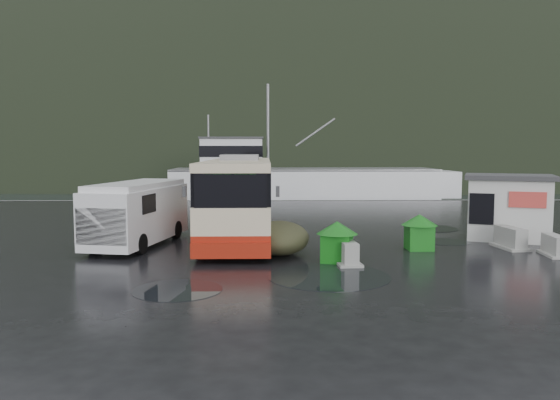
{
  "coord_description": "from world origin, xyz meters",
  "views": [
    {
      "loc": [
        0.38,
        -20.56,
        3.8
      ],
      "look_at": [
        0.79,
        2.07,
        1.7
      ],
      "focal_mm": 35.0,
      "sensor_mm": 36.0,
      "label": 1
    }
  ],
  "objects_px": {
    "ticket_kiosk": "(507,239)",
    "jersey_barrier_b": "(510,248)",
    "fishing_trawler": "(303,191)",
    "white_van": "(139,245)",
    "coach_bus": "(240,235)",
    "dome_tent": "(279,254)",
    "jersey_barrier_c": "(554,256)",
    "waste_bin_right": "(337,262)",
    "jersey_barrier_a": "(347,264)",
    "waste_bin_left": "(419,249)"
  },
  "relations": [
    {
      "from": "ticket_kiosk",
      "to": "jersey_barrier_b",
      "type": "bearing_deg",
      "value": -90.01
    },
    {
      "from": "fishing_trawler",
      "to": "white_van",
      "type": "bearing_deg",
      "value": -107.43
    },
    {
      "from": "coach_bus",
      "to": "dome_tent",
      "type": "xyz_separation_m",
      "value": [
        1.68,
        -4.49,
        0.0
      ]
    },
    {
      "from": "ticket_kiosk",
      "to": "jersey_barrier_c",
      "type": "relative_size",
      "value": 2.37
    },
    {
      "from": "waste_bin_right",
      "to": "jersey_barrier_c",
      "type": "relative_size",
      "value": 0.94
    },
    {
      "from": "jersey_barrier_a",
      "to": "fishing_trawler",
      "type": "distance_m",
      "value": 31.56
    },
    {
      "from": "white_van",
      "to": "waste_bin_left",
      "type": "xyz_separation_m",
      "value": [
        10.93,
        -1.2,
        0.0
      ]
    },
    {
      "from": "jersey_barrier_a",
      "to": "jersey_barrier_b",
      "type": "xyz_separation_m",
      "value": [
        6.68,
        2.72,
        0.0
      ]
    },
    {
      "from": "dome_tent",
      "to": "jersey_barrier_a",
      "type": "bearing_deg",
      "value": -37.8
    },
    {
      "from": "dome_tent",
      "to": "jersey_barrier_c",
      "type": "xyz_separation_m",
      "value": [
        9.88,
        -0.49,
        0.0
      ]
    },
    {
      "from": "waste_bin_left",
      "to": "fishing_trawler",
      "type": "xyz_separation_m",
      "value": [
        -2.66,
        29.03,
        0.0
      ]
    },
    {
      "from": "waste_bin_right",
      "to": "dome_tent",
      "type": "bearing_deg",
      "value": 143.13
    },
    {
      "from": "waste_bin_right",
      "to": "ticket_kiosk",
      "type": "distance_m",
      "value": 9.05
    },
    {
      "from": "coach_bus",
      "to": "white_van",
      "type": "xyz_separation_m",
      "value": [
        -3.91,
        -2.49,
        0.0
      ]
    },
    {
      "from": "waste_bin_right",
      "to": "dome_tent",
      "type": "xyz_separation_m",
      "value": [
        -1.93,
        1.45,
        0.0
      ]
    },
    {
      "from": "white_van",
      "to": "jersey_barrier_b",
      "type": "height_order",
      "value": "white_van"
    },
    {
      "from": "waste_bin_left",
      "to": "ticket_kiosk",
      "type": "height_order",
      "value": "ticket_kiosk"
    },
    {
      "from": "white_van",
      "to": "waste_bin_left",
      "type": "distance_m",
      "value": 11.0
    },
    {
      "from": "dome_tent",
      "to": "jersey_barrier_a",
      "type": "relative_size",
      "value": 1.97
    },
    {
      "from": "dome_tent",
      "to": "jersey_barrier_b",
      "type": "distance_m",
      "value": 8.98
    },
    {
      "from": "waste_bin_left",
      "to": "waste_bin_right",
      "type": "xyz_separation_m",
      "value": [
        -3.41,
        -2.25,
        0.0
      ]
    },
    {
      "from": "jersey_barrier_a",
      "to": "white_van",
      "type": "bearing_deg",
      "value": 154.49
    },
    {
      "from": "jersey_barrier_b",
      "to": "jersey_barrier_c",
      "type": "height_order",
      "value": "jersey_barrier_b"
    },
    {
      "from": "jersey_barrier_b",
      "to": "fishing_trawler",
      "type": "distance_m",
      "value": 29.51
    },
    {
      "from": "waste_bin_left",
      "to": "fishing_trawler",
      "type": "height_order",
      "value": "fishing_trawler"
    },
    {
      "from": "coach_bus",
      "to": "dome_tent",
      "type": "bearing_deg",
      "value": -69.93
    },
    {
      "from": "white_van",
      "to": "waste_bin_left",
      "type": "relative_size",
      "value": 4.48
    },
    {
      "from": "ticket_kiosk",
      "to": "fishing_trawler",
      "type": "xyz_separation_m",
      "value": [
        -7.06,
        26.7,
        0.0
      ]
    },
    {
      "from": "jersey_barrier_a",
      "to": "jersey_barrier_c",
      "type": "relative_size",
      "value": 1.04
    },
    {
      "from": "dome_tent",
      "to": "jersey_barrier_b",
      "type": "relative_size",
      "value": 1.85
    },
    {
      "from": "jersey_barrier_b",
      "to": "fishing_trawler",
      "type": "height_order",
      "value": "fishing_trawler"
    },
    {
      "from": "coach_bus",
      "to": "jersey_barrier_c",
      "type": "xyz_separation_m",
      "value": [
        11.57,
        -4.98,
        0.0
      ]
    },
    {
      "from": "waste_bin_left",
      "to": "waste_bin_right",
      "type": "relative_size",
      "value": 0.97
    },
    {
      "from": "waste_bin_right",
      "to": "ticket_kiosk",
      "type": "relative_size",
      "value": 0.4
    },
    {
      "from": "waste_bin_left",
      "to": "coach_bus",
      "type": "bearing_deg",
      "value": 152.26
    },
    {
      "from": "jersey_barrier_c",
      "to": "fishing_trawler",
      "type": "bearing_deg",
      "value": 103.36
    },
    {
      "from": "jersey_barrier_b",
      "to": "coach_bus",
      "type": "bearing_deg",
      "value": 161.69
    },
    {
      "from": "jersey_barrier_b",
      "to": "fishing_trawler",
      "type": "bearing_deg",
      "value": 102.21
    },
    {
      "from": "waste_bin_right",
      "to": "fishing_trawler",
      "type": "bearing_deg",
      "value": 88.62
    },
    {
      "from": "jersey_barrier_a",
      "to": "jersey_barrier_c",
      "type": "distance_m",
      "value": 7.75
    },
    {
      "from": "white_van",
      "to": "jersey_barrier_c",
      "type": "distance_m",
      "value": 15.68
    },
    {
      "from": "waste_bin_left",
      "to": "ticket_kiosk",
      "type": "distance_m",
      "value": 4.98
    },
    {
      "from": "coach_bus",
      "to": "fishing_trawler",
      "type": "bearing_deg",
      "value": 79.75
    },
    {
      "from": "jersey_barrier_b",
      "to": "dome_tent",
      "type": "bearing_deg",
      "value": -173.72
    },
    {
      "from": "ticket_kiosk",
      "to": "jersey_barrier_b",
      "type": "height_order",
      "value": "ticket_kiosk"
    },
    {
      "from": "waste_bin_left",
      "to": "jersey_barrier_c",
      "type": "distance_m",
      "value": 4.72
    },
    {
      "from": "white_van",
      "to": "ticket_kiosk",
      "type": "relative_size",
      "value": 1.73
    },
    {
      "from": "coach_bus",
      "to": "dome_tent",
      "type": "relative_size",
      "value": 4.17
    },
    {
      "from": "white_van",
      "to": "jersey_barrier_a",
      "type": "xyz_separation_m",
      "value": [
        7.83,
        -3.74,
        0.0
      ]
    },
    {
      "from": "coach_bus",
      "to": "jersey_barrier_c",
      "type": "height_order",
      "value": "coach_bus"
    }
  ]
}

